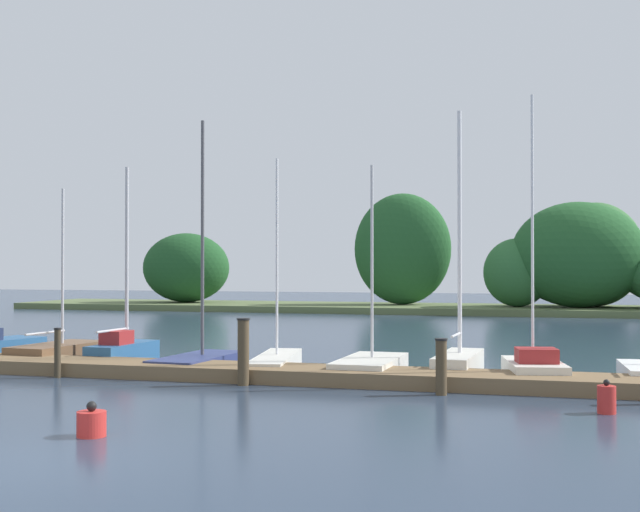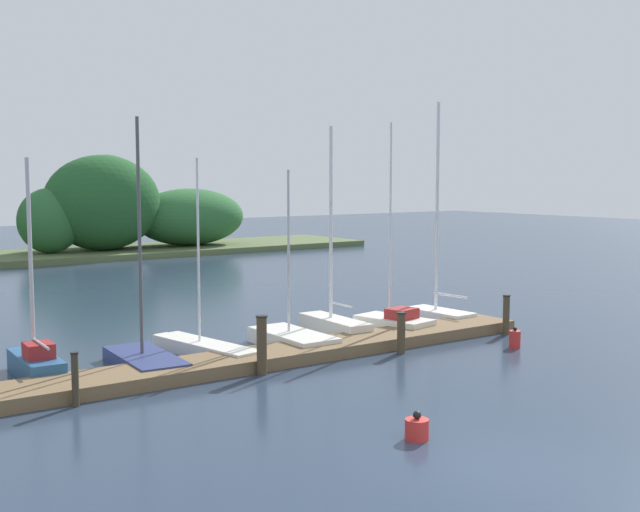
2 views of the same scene
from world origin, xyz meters
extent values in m
plane|color=#28384C|center=(0.00, 0.00, 0.00)|extent=(160.00, 160.00, 0.00)
cube|color=brown|center=(0.00, 9.45, 0.17)|extent=(20.82, 1.80, 0.35)
ellipsoid|color=#2D6633|center=(5.02, 41.95, 2.48)|extent=(4.08, 3.47, 4.17)
ellipsoid|color=#235628|center=(8.54, 41.96, 3.56)|extent=(7.83, 5.56, 6.32)
ellipsoid|color=#386B38|center=(9.63, 43.87, 3.60)|extent=(5.77, 4.46, 6.40)
ellipsoid|color=#2D6633|center=(14.97, 42.16, 2.42)|extent=(8.28, 5.38, 4.05)
cube|color=#285684|center=(-4.83, 11.59, 0.30)|extent=(1.04, 2.73, 0.60)
cube|color=#285684|center=(-4.77, 12.80, 0.27)|extent=(0.53, 0.70, 0.51)
cube|color=maroon|center=(-4.84, 11.25, 0.79)|extent=(0.72, 0.84, 0.39)
cylinder|color=#B7B7BC|center=(-4.82, 11.79, 3.18)|extent=(0.11, 0.11, 5.16)
cylinder|color=#B7B7BC|center=(-4.85, 11.06, 1.01)|extent=(0.15, 1.63, 0.07)
cube|color=navy|center=(-2.11, 10.81, 0.20)|extent=(1.61, 3.50, 0.40)
cube|color=navy|center=(-2.00, 12.34, 0.18)|extent=(0.81, 0.90, 0.34)
cylinder|color=#4C4C51|center=(-2.09, 11.06, 3.64)|extent=(0.10, 0.10, 6.48)
cube|color=silver|center=(-0.02, 11.23, 0.21)|extent=(1.61, 4.19, 0.42)
cube|color=silver|center=(-0.33, 13.05, 0.19)|extent=(0.68, 1.09, 0.36)
cylinder|color=silver|center=(-0.07, 11.53, 3.12)|extent=(0.07, 0.07, 5.39)
cube|color=silver|center=(2.72, 10.72, 0.24)|extent=(1.44, 3.30, 0.48)
cube|color=silver|center=(2.75, 12.19, 0.22)|extent=(0.77, 0.83, 0.41)
cylinder|color=#B7B7BC|center=(2.73, 10.97, 2.98)|extent=(0.08, 0.08, 5.00)
cube|color=silver|center=(4.90, 11.48, 0.29)|extent=(1.05, 3.18, 0.59)
cube|color=silver|center=(4.97, 12.89, 0.26)|extent=(0.53, 0.81, 0.50)
cylinder|color=silver|center=(4.91, 11.71, 3.75)|extent=(0.11, 0.11, 6.32)
cylinder|color=silver|center=(4.88, 11.12, 1.09)|extent=(0.12, 1.31, 0.06)
cube|color=silver|center=(6.82, 10.69, 0.27)|extent=(1.73, 2.80, 0.53)
cube|color=silver|center=(6.59, 11.84, 0.24)|extent=(0.80, 0.77, 0.45)
cube|color=maroon|center=(6.88, 10.37, 0.71)|extent=(1.07, 0.95, 0.35)
cylinder|color=silver|center=(6.78, 10.88, 3.80)|extent=(0.07, 0.07, 6.54)
cube|color=white|center=(9.41, 11.16, 0.23)|extent=(1.20, 2.67, 0.46)
cube|color=white|center=(9.35, 12.34, 0.21)|extent=(0.62, 0.68, 0.40)
cylinder|color=silver|center=(9.40, 11.36, 4.19)|extent=(0.11, 0.11, 7.44)
cylinder|color=silver|center=(9.44, 10.64, 1.06)|extent=(0.17, 1.61, 0.08)
cylinder|color=#3D3323|center=(-4.88, 8.36, 0.62)|extent=(0.16, 0.16, 1.23)
cylinder|color=black|center=(-4.88, 8.36, 1.25)|extent=(0.19, 0.19, 0.04)
cylinder|color=#4C3D28|center=(0.15, 8.39, 0.78)|extent=(0.27, 0.27, 1.56)
cylinder|color=black|center=(0.15, 8.39, 1.58)|extent=(0.32, 0.32, 0.04)
cylinder|color=#4C3D28|center=(4.89, 8.17, 0.60)|extent=(0.25, 0.25, 1.21)
cylinder|color=black|center=(4.89, 8.17, 1.23)|extent=(0.28, 0.28, 0.04)
cylinder|color=#4C3D28|center=(9.67, 8.28, 0.65)|extent=(0.22, 0.22, 1.30)
cylinder|color=black|center=(9.67, 8.28, 1.32)|extent=(0.26, 0.26, 0.04)
cylinder|color=red|center=(8.27, 6.70, 0.27)|extent=(0.35, 0.35, 0.53)
sphere|color=black|center=(8.27, 6.70, 0.60)|extent=(0.12, 0.12, 0.12)
cylinder|color=red|center=(-0.11, 2.06, 0.21)|extent=(0.49, 0.49, 0.42)
sphere|color=black|center=(-0.11, 2.06, 0.50)|extent=(0.17, 0.17, 0.17)
camera|label=1|loc=(7.36, -10.35, 2.82)|focal=47.08mm
camera|label=2|loc=(-10.85, -9.48, 5.26)|focal=44.94mm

